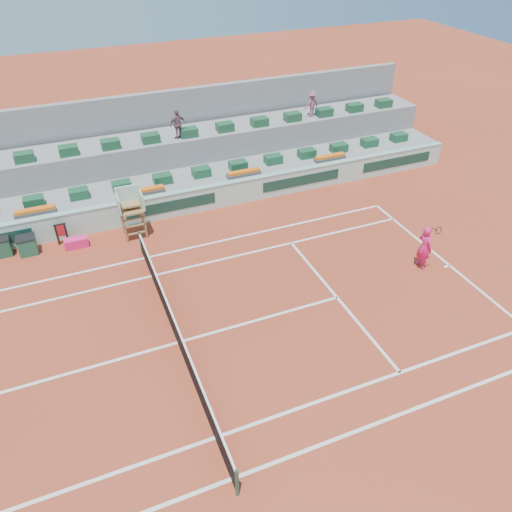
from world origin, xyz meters
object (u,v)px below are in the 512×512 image
object	(u,v)px
drink_cooler_a	(27,245)
tennis_player	(425,247)
player_bag	(76,243)
umpire_chair	(131,206)

from	to	relation	value
drink_cooler_a	tennis_player	bearing A→B (deg)	-25.70
drink_cooler_a	player_bag	bearing A→B (deg)	-8.19
drink_cooler_a	tennis_player	world-z (taller)	tennis_player
player_bag	tennis_player	distance (m)	15.07
player_bag	drink_cooler_a	distance (m)	2.02
tennis_player	umpire_chair	bearing A→B (deg)	146.54
player_bag	tennis_player	bearing A→B (deg)	-28.01
umpire_chair	drink_cooler_a	bearing A→B (deg)	176.34
player_bag	umpire_chair	distance (m)	2.92
player_bag	tennis_player	world-z (taller)	tennis_player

